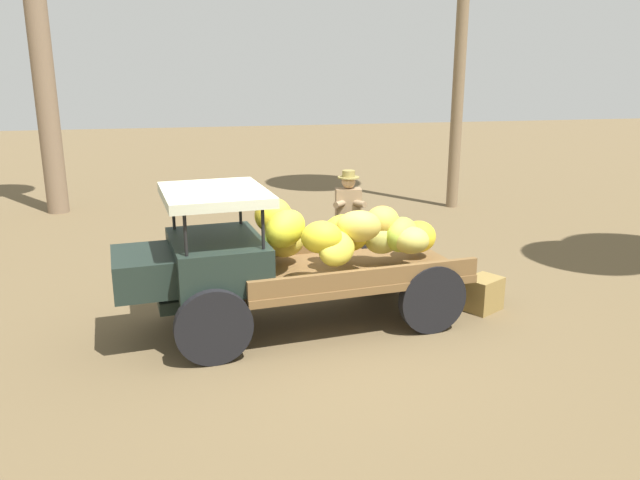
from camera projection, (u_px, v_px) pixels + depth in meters
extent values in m
plane|color=brown|center=(299.00, 331.00, 8.09)|extent=(60.00, 60.00, 0.00)
cube|color=black|center=(313.00, 287.00, 8.26)|extent=(4.02, 0.85, 0.16)
cylinder|color=black|center=(214.00, 327.00, 7.09)|extent=(0.91, 0.23, 0.90)
cylinder|color=black|center=(195.00, 283.00, 8.55)|extent=(0.91, 0.23, 0.90)
cylinder|color=black|center=(432.00, 299.00, 7.96)|extent=(0.91, 0.23, 0.90)
cylinder|color=black|center=(381.00, 263.00, 9.42)|extent=(0.91, 0.23, 0.90)
cube|color=brown|center=(345.00, 271.00, 8.35)|extent=(3.16, 2.02, 0.10)
cube|color=brown|center=(368.00, 278.00, 7.57)|extent=(2.99, 0.39, 0.22)
cube|color=brown|center=(325.00, 244.00, 9.04)|extent=(2.99, 0.39, 0.22)
cube|color=black|center=(217.00, 260.00, 7.74)|extent=(1.25, 1.63, 0.55)
cube|color=black|center=(143.00, 271.00, 7.47)|extent=(0.81, 1.13, 0.44)
cylinder|color=black|center=(185.00, 232.00, 6.86)|extent=(0.04, 0.04, 0.55)
cylinder|color=black|center=(173.00, 208.00, 8.04)|extent=(0.04, 0.04, 0.55)
cylinder|color=black|center=(263.00, 226.00, 7.14)|extent=(0.04, 0.04, 0.55)
cylinder|color=black|center=(240.00, 204.00, 8.32)|extent=(0.04, 0.04, 0.55)
cube|color=#BABC9F|center=(214.00, 194.00, 7.52)|extent=(1.37, 1.64, 0.12)
ellipsoid|color=gold|center=(344.00, 235.00, 8.31)|extent=(0.76, 0.66, 0.48)
ellipsoid|color=yellow|center=(419.00, 237.00, 8.67)|extent=(0.61, 0.64, 0.53)
ellipsoid|color=gold|center=(382.00, 221.00, 8.25)|extent=(0.51, 0.56, 0.53)
ellipsoid|color=yellow|center=(285.00, 229.00, 7.81)|extent=(0.87, 0.88, 0.60)
ellipsoid|color=yellow|center=(322.00, 237.00, 7.54)|extent=(0.52, 0.57, 0.52)
ellipsoid|color=gold|center=(359.00, 226.00, 7.83)|extent=(0.66, 0.67, 0.56)
ellipsoid|color=gold|center=(343.00, 229.00, 8.04)|extent=(0.54, 0.45, 0.44)
ellipsoid|color=#ABC83D|center=(401.00, 235.00, 8.27)|extent=(0.69, 0.68, 0.47)
ellipsoid|color=#BAB852|center=(384.00, 238.00, 8.31)|extent=(0.72, 0.70, 0.57)
ellipsoid|color=yellow|center=(337.00, 249.00, 7.65)|extent=(0.78, 0.78, 0.51)
ellipsoid|color=#8BB742|center=(279.00, 239.00, 8.38)|extent=(0.68, 0.65, 0.50)
ellipsoid|color=yellow|center=(273.00, 216.00, 8.45)|extent=(0.61, 0.59, 0.56)
ellipsoid|color=#C2B750|center=(411.00, 240.00, 8.15)|extent=(0.61, 0.62, 0.42)
ellipsoid|color=gold|center=(285.00, 240.00, 8.34)|extent=(0.68, 0.65, 0.53)
cylinder|color=#B3B199|center=(356.00, 252.00, 10.04)|extent=(0.15, 0.15, 0.88)
cylinder|color=#B3B199|center=(340.00, 252.00, 10.03)|extent=(0.15, 0.15, 0.88)
cube|color=#917554|center=(348.00, 207.00, 9.84)|extent=(0.43, 0.30, 0.60)
cylinder|color=#917554|center=(355.00, 203.00, 9.72)|extent=(0.29, 0.40, 0.10)
cylinder|color=#917554|center=(343.00, 203.00, 9.71)|extent=(0.36, 0.35, 0.10)
sphere|color=tan|center=(349.00, 182.00, 9.73)|extent=(0.22, 0.22, 0.22)
cylinder|color=olive|center=(349.00, 177.00, 9.71)|extent=(0.34, 0.34, 0.02)
cylinder|color=olive|center=(349.00, 174.00, 9.69)|extent=(0.20, 0.20, 0.10)
cube|color=olive|center=(483.00, 294.00, 8.76)|extent=(0.63, 0.58, 0.48)
cylinder|color=#7B644C|center=(42.00, 63.00, 13.90)|extent=(0.49, 0.49, 6.83)
cylinder|color=#7B6448|center=(462.00, 27.00, 14.30)|extent=(0.28, 0.28, 8.44)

